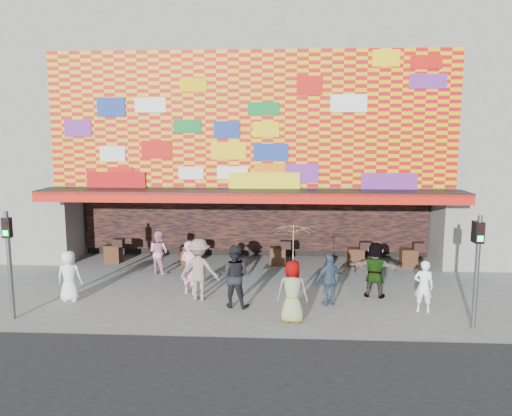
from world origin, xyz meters
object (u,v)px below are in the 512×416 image
Objects in this scene: signal_right at (478,259)px; ped_h at (424,286)px; signal_left at (9,253)px; ped_i at (159,252)px; ped_d at (199,269)px; ped_f at (375,270)px; ped_g at (292,291)px; ped_b at (190,268)px; ped_c at (235,276)px; ped_a at (69,276)px; parasol at (293,243)px; ped_e at (330,280)px.

signal_right is 2.00× the size of ped_h.
signal_left is 1.00× the size of signal_right.
ped_i is (2.91, 4.65, -1.07)m from signal_left.
signal_right is at bearing 174.64° from ped_d.
ped_f is at bearing 13.45° from signal_left.
signal_right is at bearing -178.92° from ped_g.
signal_right is 1.90m from ped_h.
ped_b is at bearing 28.18° from signal_left.
ped_d is at bearing -14.52° from ped_c.
signal_left is 1.72× the size of ped_f.
ped_a is 10.49m from ped_h.
ped_i is (1.98, 3.10, 0.02)m from ped_a.
ped_d is at bearing 20.78° from ped_f.
ped_b is 7.05m from ped_h.
parasol is at bearing 168.70° from ped_a.
ped_g is 1.08× the size of ped_i.
ped_d is 1.20× the size of ped_i.
parasol reaches higher than ped_h.
parasol is (4.77, -4.45, 1.41)m from ped_i.
parasol reaches higher than ped_c.
parasol reaches higher than ped_i.
signal_right is 1.94× the size of ped_a.
ped_b is at bearing -30.83° from ped_g.
ped_g reaches higher than ped_e.
ped_a is at bearing 20.31° from ped_f.
ped_g is (7.67, 0.20, -1.01)m from signal_left.
signal_left is at bearing 28.24° from ped_f.
ped_g is at bearing 157.72° from ped_d.
ped_b is 1.87m from ped_c.
ped_b is at bearing -166.58° from ped_a.
signal_left is at bearing -16.18° from ped_e.
ped_g reaches higher than ped_h.
ped_i is at bearing -53.91° from ped_e.
ped_e is 0.80× the size of parasol.
ped_i is at bearing -122.46° from ped_a.
ped_h is 9.19m from ped_i.
ped_g is at bearing 55.79° from ped_f.
signal_left is at bearing 54.01° from ped_b.
ped_b is 3.89m from ped_g.
ped_h is at bearing -177.42° from ped_d.
ped_i is at bearing -35.04° from ped_c.
ped_i is (-3.09, 3.33, -0.14)m from ped_c.
ped_d is (0.40, -0.51, 0.09)m from ped_b.
signal_right is 7.82m from ped_d.
signal_left is 1.90× the size of ped_i.
ped_i is (-1.96, 2.77, -0.16)m from ped_d.
ped_c reaches higher than ped_b.
signal_left and signal_right have the same top height.
ped_b is at bearing 163.21° from signal_right.
parasol is (-1.12, -1.39, 1.42)m from ped_e.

